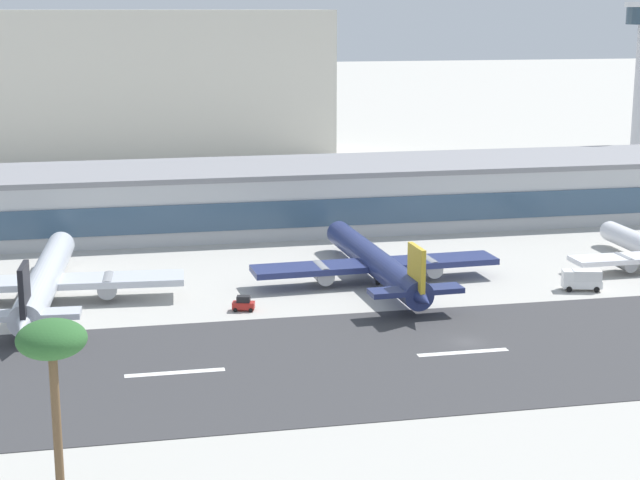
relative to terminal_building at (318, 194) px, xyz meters
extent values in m
plane|color=#B2AFA8|center=(4.20, -77.20, -6.25)|extent=(1400.00, 1400.00, 0.00)
cube|color=#38383A|center=(4.20, -80.98, -6.21)|extent=(800.00, 38.91, 0.08)
cube|color=white|center=(-34.18, -80.98, -6.16)|extent=(12.00, 1.20, 0.01)
cube|color=white|center=(2.23, -80.98, -6.16)|extent=(12.00, 1.20, 0.01)
cube|color=#B7BABC|center=(0.00, 0.06, -0.50)|extent=(158.30, 27.17, 11.49)
cube|color=#38516B|center=(0.00, -13.67, -1.08)|extent=(153.55, 0.30, 5.17)
cube|color=gray|center=(0.00, 0.06, 5.74)|extent=(159.89, 27.44, 1.00)
cube|color=beige|center=(-39.91, 105.30, 14.91)|extent=(129.01, 27.01, 42.32)
cylinder|color=silver|center=(-50.90, -45.28, -2.79)|extent=(7.42, 44.86, 4.47)
sphere|color=silver|center=(-49.42, -23.00, -2.79)|extent=(4.24, 4.24, 4.24)
cone|color=silver|center=(-52.39, -67.57, -2.79)|extent=(4.54, 8.29, 4.02)
cube|color=silver|center=(-50.96, -46.18, -3.23)|extent=(41.36, 9.41, 0.98)
cylinder|color=gray|center=(-41.76, -46.79, -4.02)|extent=(3.31, 6.43, 2.90)
cube|color=silver|center=(-52.27, -65.78, -2.34)|extent=(14.15, 4.60, 0.79)
cube|color=black|center=(-52.27, -65.78, 0.79)|extent=(1.11, 6.06, 7.15)
cylinder|color=black|center=(-51.05, -47.51, -5.64)|extent=(0.80, 0.80, 1.23)
cylinder|color=navy|center=(0.08, -44.60, -2.90)|extent=(6.25, 43.31, 4.32)
sphere|color=navy|center=(-0.89, -23.04, -2.90)|extent=(4.10, 4.10, 4.10)
cone|color=navy|center=(1.05, -66.16, -2.90)|extent=(4.23, 7.94, 3.88)
cube|color=navy|center=(0.12, -45.47, -3.34)|extent=(40.07, 8.25, 0.95)
cylinder|color=gray|center=(9.07, -45.07, -4.09)|extent=(3.07, 6.16, 2.81)
cylinder|color=gray|center=(-8.83, -45.87, -4.09)|extent=(3.07, 6.16, 2.81)
cube|color=navy|center=(0.97, -64.44, -2.47)|extent=(13.68, 4.16, 0.76)
cube|color=gold|center=(0.97, -64.44, 0.55)|extent=(0.95, 5.85, 6.91)
cylinder|color=black|center=(0.18, -46.76, -5.66)|extent=(0.78, 0.78, 1.19)
sphere|color=white|center=(48.90, -29.14, -3.44)|extent=(3.45, 3.45, 3.45)
cylinder|color=gray|center=(41.80, -48.09, -4.43)|extent=(2.41, 5.11, 2.36)
cube|color=#B2231E|center=(-22.64, -56.72, -5.45)|extent=(3.50, 2.34, 1.00)
cube|color=black|center=(-22.64, -56.72, -4.50)|extent=(2.18, 1.72, 0.90)
cylinder|color=black|center=(-23.53, -55.67, -5.95)|extent=(0.65, 0.42, 0.60)
cylinder|color=black|center=(-23.93, -57.22, -5.95)|extent=(0.65, 0.42, 0.60)
cylinder|color=black|center=(-21.36, -56.23, -5.95)|extent=(0.65, 0.42, 0.60)
cylinder|color=black|center=(-21.76, -57.78, -5.95)|extent=(0.65, 0.42, 0.60)
cube|color=white|center=(30.27, -56.54, -5.20)|extent=(6.42, 3.86, 1.20)
cube|color=silver|center=(30.96, -56.73, -3.80)|extent=(4.77, 3.34, 1.60)
cube|color=white|center=(28.18, -55.99, -3.85)|extent=(2.19, 2.57, 1.50)
cylinder|color=black|center=(28.55, -54.84, -5.80)|extent=(0.94, 0.50, 0.90)
cylinder|color=black|center=(27.93, -57.16, -5.80)|extent=(0.94, 0.50, 0.90)
cylinder|color=black|center=(32.61, -55.92, -5.80)|extent=(0.94, 0.50, 0.90)
cylinder|color=black|center=(31.99, -58.24, -5.80)|extent=(0.94, 0.50, 0.90)
cylinder|color=brown|center=(-46.26, -113.03, 1.53)|extent=(0.78, 0.78, 15.55)
ellipsoid|color=#2D602D|center=(-46.26, -113.03, 9.30)|extent=(6.01, 6.01, 3.31)
camera|label=1|loc=(-40.84, -198.40, 36.66)|focal=57.47mm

